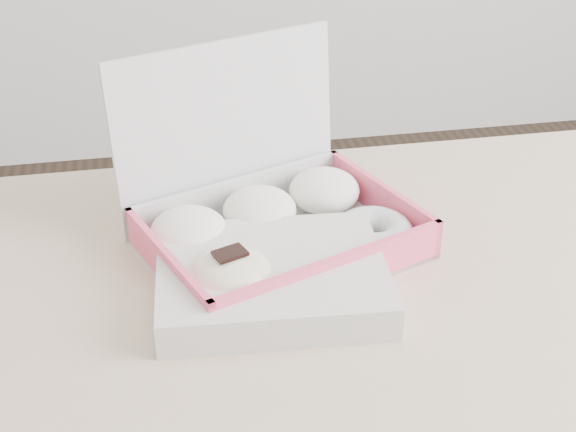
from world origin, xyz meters
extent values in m
cube|color=tan|center=(0.00, 0.00, 0.73)|extent=(1.20, 0.80, 0.04)
cylinder|color=tan|center=(-0.55, 0.35, 0.35)|extent=(0.05, 0.05, 0.71)
cube|color=silver|center=(-0.22, 0.15, 0.75)|extent=(0.35, 0.31, 0.01)
cube|color=#F75575|center=(-0.18, 0.05, 0.77)|extent=(0.28, 0.11, 0.05)
cube|color=silver|center=(-0.26, 0.24, 0.77)|extent=(0.28, 0.11, 0.05)
cube|color=#F75575|center=(-0.35, 0.09, 0.77)|extent=(0.09, 0.21, 0.05)
cube|color=#F75575|center=(-0.08, 0.20, 0.77)|extent=(0.09, 0.21, 0.05)
cube|color=silver|center=(-0.26, 0.26, 0.86)|extent=(0.29, 0.13, 0.22)
ellipsoid|color=white|center=(-0.32, 0.16, 0.78)|extent=(0.11, 0.11, 0.05)
ellipsoid|color=white|center=(-0.24, 0.19, 0.78)|extent=(0.11, 0.11, 0.05)
ellipsoid|color=white|center=(-0.15, 0.23, 0.78)|extent=(0.11, 0.11, 0.05)
ellipsoid|color=beige|center=(-0.29, 0.06, 0.78)|extent=(0.11, 0.11, 0.05)
cube|color=black|center=(-0.29, 0.06, 0.81)|extent=(0.04, 0.03, 0.00)
torus|color=black|center=(-0.20, 0.10, 0.77)|extent=(0.12, 0.12, 0.03)
torus|color=silver|center=(-0.11, 0.13, 0.77)|extent=(0.12, 0.12, 0.03)
cube|color=white|center=(-0.24, 0.07, 0.77)|extent=(0.25, 0.21, 0.04)
camera|label=1|loc=(-0.36, -0.63, 1.26)|focal=50.00mm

